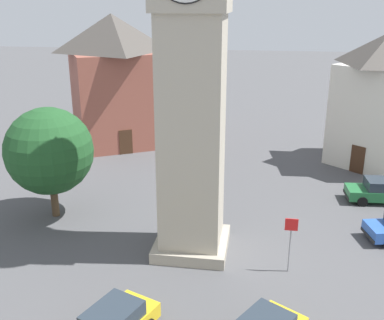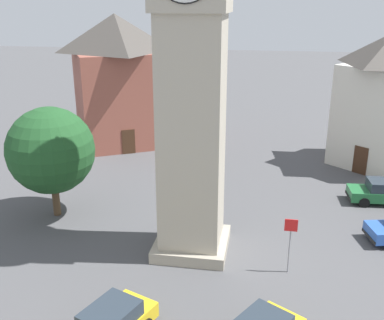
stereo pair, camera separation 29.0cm
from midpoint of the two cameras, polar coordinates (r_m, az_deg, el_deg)
name	(u,v)px [view 1 (the left image)]	position (r m, az deg, el deg)	size (l,w,h in m)	color
ground_plane	(192,249)	(24.38, -0.35, -11.02)	(200.00, 200.00, 0.00)	#4C4C4F
car_silver_kerb	(380,191)	(31.65, 22.23, -3.58)	(4.22, 2.00, 1.53)	#236B38
tree	(49,151)	(27.59, -17.70, 1.05)	(5.08, 5.08, 6.64)	brown
building_shop_left	(114,79)	(41.36, -9.90, 9.95)	(10.26, 10.58, 11.26)	#995142
building_terrace_right	(383,100)	(37.52, 22.52, 6.97)	(8.47, 8.38, 10.22)	silver
road_sign	(291,236)	(22.07, 11.85, -9.30)	(0.60, 0.07, 2.80)	gray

